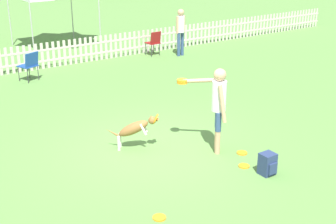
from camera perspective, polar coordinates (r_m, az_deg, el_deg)
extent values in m
plane|color=#5B8C42|center=(9.58, -1.76, -4.54)|extent=(240.00, 240.00, 0.00)
cylinder|color=tan|center=(9.35, 6.05, -3.69)|extent=(0.11, 0.11, 0.48)
cylinder|color=#334C7A|center=(9.18, 6.16, -1.19)|extent=(0.12, 0.12, 0.40)
cylinder|color=tan|center=(9.54, 6.01, -3.19)|extent=(0.11, 0.11, 0.48)
cylinder|color=#334C7A|center=(9.37, 6.11, -0.73)|extent=(0.12, 0.12, 0.40)
cylinder|color=white|center=(9.10, 6.25, 1.97)|extent=(0.39, 0.39, 0.60)
sphere|color=tan|center=(8.97, 6.36, 4.52)|extent=(0.24, 0.24, 0.24)
cylinder|color=tan|center=(8.94, 6.64, 0.99)|extent=(0.14, 0.22, 0.73)
cylinder|color=tan|center=(9.21, 4.00, 3.84)|extent=(0.59, 0.56, 0.14)
cylinder|color=orange|center=(9.27, 1.74, 3.61)|extent=(0.21, 0.21, 0.02)
cylinder|color=orange|center=(9.26, 1.74, 3.76)|extent=(0.21, 0.21, 0.02)
cylinder|color=orange|center=(9.26, 1.75, 3.92)|extent=(0.21, 0.21, 0.02)
ellipsoid|color=olive|center=(9.43, -4.24, -2.01)|extent=(0.69, 0.61, 0.49)
ellipsoid|color=white|center=(9.45, -4.24, -2.25)|extent=(0.37, 0.33, 0.24)
sphere|color=olive|center=(9.32, -1.96, -1.02)|extent=(0.16, 0.16, 0.16)
cone|color=olive|center=(9.30, -1.53, -0.83)|extent=(0.16, 0.15, 0.13)
cylinder|color=orange|center=(9.30, -1.53, -0.83)|extent=(0.22, 0.24, 0.20)
cone|color=olive|center=(9.34, -2.08, -0.54)|extent=(0.05, 0.05, 0.07)
cone|color=olive|center=(9.25, -2.14, -0.76)|extent=(0.05, 0.05, 0.07)
cylinder|color=white|center=(9.67, -5.86, -3.41)|extent=(0.06, 0.06, 0.31)
cylinder|color=white|center=(9.52, -6.02, -3.83)|extent=(0.06, 0.06, 0.31)
cylinder|color=white|center=(9.47, -2.95, -1.78)|extent=(0.15, 0.14, 0.25)
cylinder|color=white|center=(9.33, -3.05, -2.14)|extent=(0.15, 0.14, 0.25)
cone|color=olive|center=(9.54, -6.76, -2.54)|extent=(0.28, 0.23, 0.21)
cylinder|color=orange|center=(9.51, 9.00, -4.94)|extent=(0.21, 0.21, 0.02)
cylinder|color=orange|center=(7.41, -1.07, -12.74)|extent=(0.21, 0.21, 0.02)
cylinder|color=orange|center=(9.00, 9.25, -6.51)|extent=(0.21, 0.21, 0.02)
cube|color=navy|center=(8.73, 12.02, -6.20)|extent=(0.27, 0.24, 0.41)
cube|color=navy|center=(8.67, 12.66, -6.77)|extent=(0.19, 0.04, 0.21)
cube|color=beige|center=(15.68, -16.01, 5.82)|extent=(27.53, 0.04, 0.06)
cube|color=beige|center=(15.60, -16.14, 7.09)|extent=(27.53, 0.04, 0.06)
cube|color=beige|center=(15.37, -19.78, 5.75)|extent=(0.09, 0.02, 0.85)
cube|color=beige|center=(15.41, -19.10, 5.88)|extent=(0.09, 0.02, 0.85)
cube|color=beige|center=(15.46, -18.42, 6.00)|extent=(0.09, 0.02, 0.85)
cube|color=beige|center=(15.51, -17.74, 6.12)|extent=(0.09, 0.02, 0.85)
cube|color=beige|center=(15.56, -17.07, 6.25)|extent=(0.09, 0.02, 0.85)
cube|color=beige|center=(15.62, -16.40, 6.36)|extent=(0.09, 0.02, 0.85)
cube|color=beige|center=(15.67, -15.74, 6.48)|extent=(0.09, 0.02, 0.85)
cube|color=beige|center=(15.73, -15.08, 6.60)|extent=(0.09, 0.02, 0.85)
cube|color=beige|center=(15.79, -14.43, 6.71)|extent=(0.09, 0.02, 0.85)
cube|color=beige|center=(15.85, -13.78, 6.82)|extent=(0.09, 0.02, 0.85)
cube|color=beige|center=(15.92, -13.13, 6.93)|extent=(0.09, 0.02, 0.85)
cube|color=beige|center=(15.98, -12.49, 7.04)|extent=(0.09, 0.02, 0.85)
cube|color=beige|center=(16.05, -11.86, 7.15)|extent=(0.09, 0.02, 0.85)
cube|color=beige|center=(16.12, -11.23, 7.26)|extent=(0.09, 0.02, 0.85)
cube|color=beige|center=(16.20, -10.61, 7.36)|extent=(0.09, 0.02, 0.85)
cube|color=beige|center=(16.27, -9.99, 7.46)|extent=(0.09, 0.02, 0.85)
cube|color=beige|center=(16.35, -9.37, 7.56)|extent=(0.09, 0.02, 0.85)
cube|color=beige|center=(16.43, -8.77, 7.66)|extent=(0.09, 0.02, 0.85)
cube|color=beige|center=(16.51, -8.17, 7.75)|extent=(0.09, 0.02, 0.85)
cube|color=beige|center=(16.59, -7.57, 7.85)|extent=(0.09, 0.02, 0.85)
cube|color=beige|center=(16.67, -6.98, 7.94)|extent=(0.09, 0.02, 0.85)
cube|color=beige|center=(16.76, -6.39, 8.03)|extent=(0.09, 0.02, 0.85)
cube|color=beige|center=(16.84, -5.81, 8.12)|extent=(0.09, 0.02, 0.85)
cube|color=beige|center=(16.93, -5.24, 8.21)|extent=(0.09, 0.02, 0.85)
cube|color=beige|center=(17.02, -4.67, 8.30)|extent=(0.09, 0.02, 0.85)
cube|color=beige|center=(17.12, -4.11, 8.38)|extent=(0.09, 0.02, 0.85)
cube|color=beige|center=(17.21, -3.56, 8.46)|extent=(0.09, 0.02, 0.85)
cube|color=beige|center=(17.30, -3.01, 8.54)|extent=(0.09, 0.02, 0.85)
cube|color=beige|center=(17.40, -2.46, 8.62)|extent=(0.09, 0.02, 0.85)
cube|color=beige|center=(17.50, -1.92, 8.70)|extent=(0.09, 0.02, 0.85)
cube|color=beige|center=(17.60, -1.39, 8.78)|extent=(0.09, 0.02, 0.85)
cube|color=beige|center=(17.70, -0.86, 8.85)|extent=(0.09, 0.02, 0.85)
cube|color=beige|center=(17.81, -0.34, 8.92)|extent=(0.09, 0.02, 0.85)
cube|color=beige|center=(17.91, 0.17, 8.99)|extent=(0.09, 0.02, 0.85)
cube|color=beige|center=(18.02, 0.68, 9.06)|extent=(0.09, 0.02, 0.85)
cube|color=beige|center=(18.12, 1.18, 9.13)|extent=(0.09, 0.02, 0.85)
cube|color=beige|center=(18.23, 1.68, 9.20)|extent=(0.09, 0.02, 0.85)
cube|color=beige|center=(18.34, 2.17, 9.26)|extent=(0.09, 0.02, 0.85)
cube|color=beige|center=(18.45, 2.66, 9.33)|extent=(0.09, 0.02, 0.85)
cube|color=beige|center=(18.57, 3.14, 9.39)|extent=(0.09, 0.02, 0.85)
cube|color=beige|center=(18.68, 3.62, 9.45)|extent=(0.09, 0.02, 0.85)
cube|color=beige|center=(18.80, 4.08, 9.51)|extent=(0.09, 0.02, 0.85)
cube|color=beige|center=(18.91, 4.55, 9.57)|extent=(0.09, 0.02, 0.85)
cube|color=beige|center=(19.03, 5.01, 9.62)|extent=(0.09, 0.02, 0.85)
cube|color=beige|center=(19.15, 5.46, 9.68)|extent=(0.09, 0.02, 0.85)
cube|color=beige|center=(19.27, 5.91, 9.73)|extent=(0.09, 0.02, 0.85)
cube|color=beige|center=(19.39, 6.35, 9.79)|extent=(0.09, 0.02, 0.85)
cube|color=beige|center=(19.51, 6.78, 9.84)|extent=(0.09, 0.02, 0.85)
cube|color=beige|center=(19.64, 7.21, 9.89)|extent=(0.09, 0.02, 0.85)
cube|color=beige|center=(19.76, 7.64, 9.94)|extent=(0.09, 0.02, 0.85)
cube|color=beige|center=(19.89, 8.06, 9.99)|extent=(0.09, 0.02, 0.85)
cube|color=beige|center=(20.01, 8.48, 10.03)|extent=(0.09, 0.02, 0.85)
cube|color=beige|center=(20.14, 8.89, 10.08)|extent=(0.09, 0.02, 0.85)
cube|color=beige|center=(20.27, 9.29, 10.12)|extent=(0.09, 0.02, 0.85)
cube|color=beige|center=(20.40, 9.69, 10.17)|extent=(0.09, 0.02, 0.85)
cube|color=beige|center=(20.53, 10.09, 10.21)|extent=(0.09, 0.02, 0.85)
cube|color=beige|center=(20.66, 10.48, 10.25)|extent=(0.09, 0.02, 0.85)
cube|color=beige|center=(20.79, 10.86, 10.29)|extent=(0.09, 0.02, 0.85)
cube|color=beige|center=(20.93, 11.24, 10.33)|extent=(0.09, 0.02, 0.85)
cube|color=beige|center=(21.06, 11.62, 10.37)|extent=(0.09, 0.02, 0.85)
cube|color=beige|center=(21.19, 11.99, 10.41)|extent=(0.09, 0.02, 0.85)
cube|color=beige|center=(21.33, 12.36, 10.45)|extent=(0.09, 0.02, 0.85)
cube|color=beige|center=(21.47, 12.72, 10.48)|extent=(0.09, 0.02, 0.85)
cube|color=beige|center=(21.60, 13.07, 10.52)|extent=(0.09, 0.02, 0.85)
cube|color=beige|center=(21.74, 13.43, 10.55)|extent=(0.09, 0.02, 0.85)
cube|color=beige|center=(21.88, 13.78, 10.59)|extent=(0.09, 0.02, 0.85)
cube|color=beige|center=(22.02, 14.12, 10.62)|extent=(0.09, 0.02, 0.85)
cube|color=beige|center=(22.16, 14.46, 10.65)|extent=(0.09, 0.02, 0.85)
cube|color=beige|center=(22.30, 14.80, 10.68)|extent=(0.09, 0.02, 0.85)
cube|color=beige|center=(22.45, 15.13, 10.71)|extent=(0.09, 0.02, 0.85)
cube|color=beige|center=(22.59, 15.45, 10.74)|extent=(0.09, 0.02, 0.85)
cube|color=beige|center=(22.73, 15.78, 10.77)|extent=(0.09, 0.02, 0.85)
cube|color=beige|center=(22.88, 16.10, 10.80)|extent=(0.09, 0.02, 0.85)
cube|color=beige|center=(23.02, 16.41, 10.83)|extent=(0.09, 0.02, 0.85)
cube|color=beige|center=(23.17, 16.72, 10.86)|extent=(0.09, 0.02, 0.85)
cube|color=beige|center=(23.32, 17.03, 10.88)|extent=(0.09, 0.02, 0.85)
cube|color=beige|center=(23.46, 17.34, 10.91)|extent=(0.09, 0.02, 0.85)
cube|color=beige|center=(23.61, 17.64, 10.93)|extent=(0.09, 0.02, 0.85)
cylinder|color=#333338|center=(17.28, -1.77, 7.87)|extent=(0.02, 0.02, 0.45)
cylinder|color=#333338|center=(17.07, -2.74, 7.70)|extent=(0.02, 0.02, 0.45)
cylinder|color=#333338|center=(17.00, -1.03, 7.66)|extent=(0.02, 0.02, 0.45)
cylinder|color=#333338|center=(16.79, -2.01, 7.48)|extent=(0.02, 0.02, 0.45)
cube|color=maroon|center=(16.98, -1.90, 8.42)|extent=(0.45, 0.45, 0.03)
cube|color=maroon|center=(16.79, -1.51, 9.03)|extent=(0.43, 0.12, 0.43)
cylinder|color=#333338|center=(14.87, -16.56, 4.85)|extent=(0.02, 0.02, 0.45)
cylinder|color=#333338|center=(14.63, -17.73, 4.47)|extent=(0.02, 0.02, 0.45)
cylinder|color=#333338|center=(14.58, -15.55, 4.64)|extent=(0.02, 0.02, 0.45)
cylinder|color=#333338|center=(14.33, -16.73, 4.25)|extent=(0.02, 0.02, 0.45)
cube|color=#1E4799|center=(14.54, -16.74, 5.41)|extent=(0.61, 0.61, 0.03)
cube|color=#1E4799|center=(14.33, -16.28, 6.13)|extent=(0.46, 0.26, 0.43)
cylinder|color=#B2B2B2|center=(17.01, -16.27, 9.76)|extent=(0.04, 0.04, 2.14)
cylinder|color=#B2B2B2|center=(17.96, -8.33, 10.92)|extent=(0.04, 0.04, 2.14)
cylinder|color=#B2B2B2|center=(19.46, -18.76, 10.81)|extent=(0.04, 0.04, 2.14)
cylinder|color=#B2B2B2|center=(20.29, -11.63, 11.84)|extent=(0.04, 0.04, 2.14)
cylinder|color=#334C7A|center=(16.99, 1.75, 8.33)|extent=(0.11, 0.11, 0.85)
cylinder|color=#334C7A|center=(16.87, 1.31, 8.24)|extent=(0.11, 0.11, 0.85)
cylinder|color=white|center=(16.79, 1.56, 10.67)|extent=(0.27, 0.27, 0.58)
sphere|color=tan|center=(16.72, 1.57, 12.04)|extent=(0.23, 0.23, 0.23)
cylinder|color=tan|center=(16.91, 1.97, 10.71)|extent=(0.08, 0.08, 0.60)
cylinder|color=tan|center=(16.67, 1.13, 10.57)|extent=(0.08, 0.08, 0.60)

